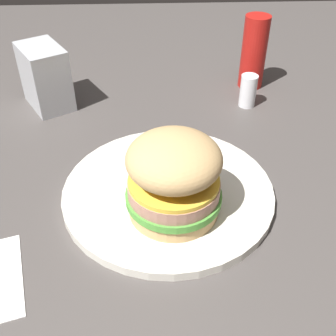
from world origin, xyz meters
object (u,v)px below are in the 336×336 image
object	(u,v)px
napkin_dispenser	(45,77)
salt_shaker	(248,91)
ketchup_bottle	(254,52)
sandwich	(174,177)
plate	(168,190)
fries_pile	(152,162)

from	to	relation	value
napkin_dispenser	salt_shaker	size ratio (longest dim) A/B	1.87
napkin_dispenser	ketchup_bottle	bearing A→B (deg)	-111.78
napkin_dispenser	ketchup_bottle	world-z (taller)	ketchup_bottle
ketchup_bottle	salt_shaker	bearing A→B (deg)	-15.43
sandwich	napkin_dispenser	bearing A→B (deg)	-145.00
salt_shaker	plate	bearing A→B (deg)	-33.22
sandwich	plate	bearing A→B (deg)	-173.81
ketchup_bottle	salt_shaker	size ratio (longest dim) A/B	2.33
napkin_dispenser	sandwich	bearing A→B (deg)	-175.64
napkin_dispenser	salt_shaker	bearing A→B (deg)	-123.58
fries_pile	sandwich	bearing A→B (deg)	15.19
napkin_dispenser	ketchup_bottle	size ratio (longest dim) A/B	0.80
sandwich	fries_pile	bearing A→B (deg)	-164.81
salt_shaker	napkin_dispenser	bearing A→B (deg)	-92.94
plate	napkin_dispenser	world-z (taller)	napkin_dispenser
plate	fries_pile	size ratio (longest dim) A/B	2.54
plate	napkin_dispenser	bearing A→B (deg)	-141.15
plate	ketchup_bottle	world-z (taller)	ketchup_bottle
fries_pile	plate	bearing A→B (deg)	22.53
salt_shaker	sandwich	bearing A→B (deg)	-28.01
fries_pile	salt_shaker	distance (m)	0.24
plate	ketchup_bottle	distance (m)	0.34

